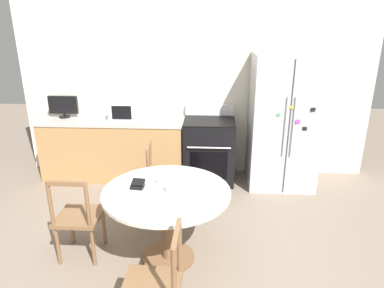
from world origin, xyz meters
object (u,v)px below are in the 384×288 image
object	(u,v)px
dining_chair_left	(78,218)
refrigerator	(283,122)
dining_chair_near	(155,287)
wallet	(138,185)
oven_range	(209,150)
candle_glass	(170,188)
microwave	(128,110)
dining_chair_far	(163,181)
countertop_tv	(63,106)

from	to	relation	value
dining_chair_left	refrigerator	bearing A→B (deg)	38.44
dining_chair_near	dining_chair_left	bearing A→B (deg)	46.42
refrigerator	wallet	xyz separation A→B (m)	(-1.68, -1.77, -0.14)
oven_range	candle_glass	distance (m)	1.96
microwave	candle_glass	bearing A→B (deg)	-66.61
oven_range	dining_chair_far	world-z (taller)	oven_range
dining_chair_far	candle_glass	bearing A→B (deg)	6.74
countertop_tv	dining_chair_left	xyz separation A→B (m)	(0.90, -1.97, -0.64)
countertop_tv	candle_glass	world-z (taller)	countertop_tv
refrigerator	dining_chair_near	bearing A→B (deg)	-117.07
refrigerator	wallet	size ratio (longest dim) A/B	13.62
microwave	dining_chair_left	bearing A→B (deg)	-91.80
microwave	countertop_tv	distance (m)	0.96
refrigerator	candle_glass	distance (m)	2.30
microwave	dining_chair_far	xyz separation A→B (m)	(0.66, -1.08, -0.60)
dining_chair_near	candle_glass	world-z (taller)	dining_chair_near
refrigerator	oven_range	distance (m)	1.12
dining_chair_left	dining_chair_far	bearing A→B (deg)	50.08
oven_range	dining_chair_left	size ratio (longest dim) A/B	1.20
refrigerator	candle_glass	bearing A→B (deg)	-126.26
oven_range	dining_chair_far	xyz separation A→B (m)	(-0.53, -1.01, -0.03)
microwave	dining_chair_near	size ratio (longest dim) A/B	0.53
microwave	dining_chair_far	world-z (taller)	microwave
oven_range	candle_glass	xyz separation A→B (m)	(-0.33, -1.91, 0.33)
dining_chair_near	dining_chair_far	bearing A→B (deg)	6.73
microwave	dining_chair_far	size ratio (longest dim) A/B	0.53
refrigerator	dining_chair_left	distance (m)	2.95
dining_chair_near	wallet	world-z (taller)	dining_chair_near
dining_chair_left	microwave	bearing A→B (deg)	88.06
dining_chair_far	candle_glass	xyz separation A→B (m)	(0.20, -0.90, 0.36)
countertop_tv	microwave	bearing A→B (deg)	-1.95
countertop_tv	dining_chair_left	world-z (taller)	countertop_tv
oven_range	wallet	bearing A→B (deg)	-109.77
microwave	candle_glass	world-z (taller)	microwave
refrigerator	dining_chair_near	xyz separation A→B (m)	(-1.38, -2.69, -0.49)
refrigerator	oven_range	size ratio (longest dim) A/B	1.71
dining_chair_near	candle_glass	bearing A→B (deg)	-0.44
dining_chair_left	wallet	bearing A→B (deg)	4.26
dining_chair_left	wallet	xyz separation A→B (m)	(0.60, 0.05, 0.35)
oven_range	microwave	xyz separation A→B (m)	(-1.19, 0.07, 0.57)
dining_chair_left	dining_chair_far	distance (m)	1.12
refrigerator	oven_range	xyz separation A→B (m)	(-1.02, 0.06, -0.46)
refrigerator	microwave	world-z (taller)	refrigerator
dining_chair_far	microwave	bearing A→B (deg)	-154.50
oven_range	wallet	distance (m)	1.96
countertop_tv	refrigerator	bearing A→B (deg)	-2.84
refrigerator	dining_chair_left	xyz separation A→B (m)	(-2.27, -1.81, -0.49)
countertop_tv	dining_chair_left	distance (m)	2.26
oven_range	candle_glass	size ratio (longest dim) A/B	11.40
countertop_tv	dining_chair_far	size ratio (longest dim) A/B	0.47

